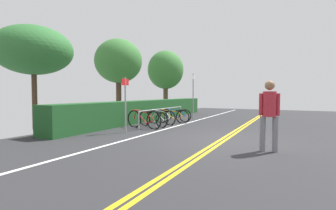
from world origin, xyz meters
name	(u,v)px	position (x,y,z in m)	size (l,w,h in m)	color
ground_plane	(223,141)	(0.00, 0.00, -0.03)	(32.96, 12.69, 0.05)	#2B2B2D
centre_line_yellow_inner	(225,140)	(0.00, -0.08, 0.00)	(29.67, 0.10, 0.00)	gold
centre_line_yellow_outer	(220,140)	(0.00, 0.08, 0.00)	(29.67, 0.10, 0.00)	gold
bike_lane_stripe_white	(148,134)	(0.00, 2.71, 0.00)	(29.67, 0.12, 0.00)	white
bike_rack	(163,113)	(2.67, 3.52, 0.56)	(4.15, 0.05, 0.76)	#9EA0A5
bicycle_0	(144,119)	(1.18, 3.63, 0.37)	(0.47, 1.84, 0.79)	black
bicycle_1	(153,119)	(1.85, 3.59, 0.33)	(0.54, 1.68, 0.71)	black
bicycle_2	(162,117)	(2.75, 3.63, 0.34)	(0.60, 1.71, 0.73)	black
bicycle_3	(172,116)	(3.42, 3.41, 0.33)	(0.52, 1.74, 0.70)	black
bicycle_4	(175,115)	(4.20, 3.58, 0.32)	(0.46, 1.74, 0.69)	black
pedestrian	(269,111)	(-1.03, -1.42, 1.03)	(0.32, 0.48, 1.77)	slate
sign_post_near	(125,99)	(-0.13, 3.60, 1.25)	(0.36, 0.06, 2.05)	gray
sign_post_far	(193,92)	(5.85, 3.23, 1.53)	(0.36, 0.06, 2.58)	gray
hedge_backdrop	(149,110)	(4.17, 5.20, 0.54)	(13.10, 0.93, 1.08)	#1C4C21
tree_near_left	(33,51)	(-1.12, 7.33, 3.15)	(3.01, 3.01, 4.13)	#473323
tree_mid	(118,61)	(4.35, 7.38, 3.35)	(2.78, 2.78, 4.67)	#473323
tree_far_right	(166,70)	(8.76, 6.51, 3.16)	(2.62, 2.62, 4.58)	brown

